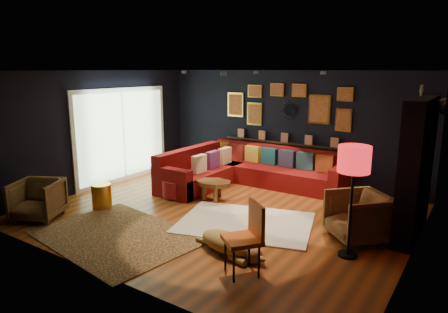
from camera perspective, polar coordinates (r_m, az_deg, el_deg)
The scene contains 20 objects.
floor at distance 7.51m, azimuth -0.46°, elevation -8.06°, with size 6.50×6.50×0.00m, color #99491A.
room_walls at distance 7.12m, azimuth -0.48°, elevation 4.05°, with size 6.50×6.50×6.50m.
sectional at distance 9.19m, azimuth 2.73°, elevation -2.14°, with size 3.41×2.69×0.86m.
ledge at distance 9.53m, azimuth 8.65°, elevation 1.94°, with size 3.20×0.12×0.04m, color black.
gallery_wall at distance 9.45m, azimuth 8.85°, elevation 7.28°, with size 3.15×0.04×1.02m.
sunburst_mirror at distance 9.42m, azimuth 9.46°, elevation 6.58°, with size 0.47×0.16×0.47m.
fireplace at distance 6.96m, azimuth 25.65°, elevation -2.17°, with size 0.31×1.60×2.20m.
deer_head at distance 7.29m, azimuth 27.37°, elevation 6.50°, with size 0.50×0.28×0.45m.
sliding_door at distance 9.75m, azimuth -14.25°, elevation 3.01°, with size 0.06×2.80×2.20m.
ceiling_spots at distance 7.72m, azimuth 2.93°, elevation 11.89°, with size 3.30×2.50×0.06m.
shag_rug at distance 7.03m, azimuth 3.05°, elevation -9.43°, with size 2.24×1.63×0.03m, color white.
leopard_rug at distance 6.76m, azimuth -15.06°, elevation -10.83°, with size 2.61×1.86×0.01m, color tan.
coffee_table at distance 8.09m, azimuth -1.50°, elevation -4.06°, with size 0.86×0.71×0.38m.
pouf at distance 8.37m, azimuth -6.98°, elevation -4.52°, with size 0.53×0.53×0.34m, color maroon.
armchair_left at distance 7.85m, azimuth -25.12°, elevation -5.37°, with size 0.75×0.71×0.78m, color #A5723A.
armchair_right at distance 6.59m, azimuth 18.67°, elevation -7.84°, with size 0.82×0.76×0.84m, color #A5723A.
gold_stool at distance 8.08m, azimuth -17.07°, elevation -5.40°, with size 0.37×0.37×0.47m, color gold.
orange_chair at distance 5.24m, azimuth 3.46°, elevation -10.77°, with size 0.64×0.64×0.96m.
floor_lamp at distance 5.72m, azimuth 18.07°, elevation -1.06°, with size 0.44×0.44×1.61m.
dog at distance 5.90m, azimuth 0.36°, elevation -11.68°, with size 1.29×0.63×0.41m, color tan, non-canonical shape.
Camera 1 is at (3.97, -5.82, 2.62)m, focal length 32.00 mm.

